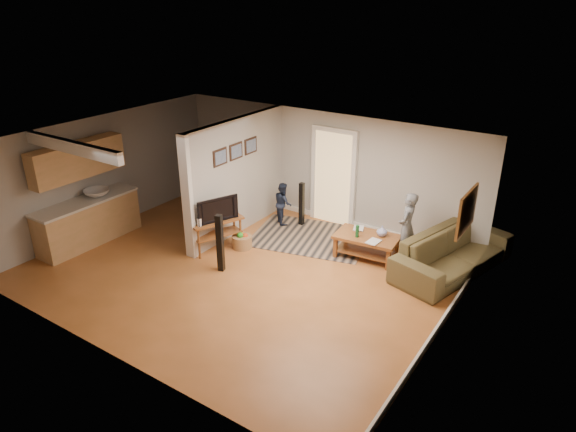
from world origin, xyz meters
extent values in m
plane|color=brown|center=(0.00, 0.00, 0.00)|extent=(7.50, 7.50, 0.00)
cube|color=#ADAAA5|center=(0.00, 3.00, 1.25)|extent=(7.50, 0.04, 2.50)
cube|color=#ADAAA5|center=(-3.75, 0.00, 1.25)|extent=(0.04, 6.00, 2.50)
cube|color=#ADAAA5|center=(3.75, 0.00, 1.25)|extent=(0.04, 6.00, 2.50)
cube|color=white|center=(0.00, 0.00, 2.50)|extent=(7.50, 6.00, 0.04)
cube|color=#ADAAA5|center=(-1.20, 1.45, 1.25)|extent=(0.15, 3.10, 2.50)
cube|color=white|center=(-1.20, -0.10, 1.25)|extent=(0.22, 0.10, 2.50)
cube|color=white|center=(0.00, 2.97, 0.06)|extent=(7.50, 0.04, 0.12)
cube|color=white|center=(3.72, 0.00, 0.06)|extent=(0.04, 6.00, 0.12)
cube|color=#D8B272|center=(0.30, 2.94, 1.05)|extent=(0.90, 0.06, 2.10)
cube|color=tan|center=(-3.43, -0.80, 0.45)|extent=(0.60, 2.20, 0.90)
cube|color=beige|center=(-3.43, -0.80, 0.92)|extent=(0.64, 2.24, 0.05)
cube|color=tan|center=(-3.45, -0.80, 1.80)|extent=(0.35, 2.00, 0.70)
imported|color=silver|center=(-3.43, -0.50, 0.94)|extent=(0.54, 0.54, 0.19)
cube|color=black|center=(-1.11, 0.80, 1.85)|extent=(0.03, 0.40, 0.34)
cube|color=black|center=(-1.11, 1.30, 1.85)|extent=(0.03, 0.40, 0.34)
cube|color=black|center=(-1.11, 1.80, 1.85)|extent=(0.03, 0.40, 0.34)
cube|color=brown|center=(3.71, 1.00, 1.75)|extent=(0.04, 0.90, 0.68)
cube|color=black|center=(0.32, 1.95, 0.01)|extent=(2.76, 2.29, 0.01)
imported|color=#483824|center=(3.30, 2.20, 0.00)|extent=(1.70, 2.81, 0.77)
cube|color=brown|center=(1.72, 1.79, 0.45)|extent=(1.29, 0.83, 0.06)
cube|color=silver|center=(1.72, 1.79, 0.46)|extent=(0.80, 0.50, 0.02)
cube|color=brown|center=(1.72, 1.79, 0.15)|extent=(1.18, 0.72, 0.03)
cube|color=brown|center=(1.21, 1.45, 0.22)|extent=(0.08, 0.08, 0.45)
cube|color=brown|center=(2.29, 1.56, 0.22)|extent=(0.08, 0.08, 0.45)
cube|color=brown|center=(1.15, 2.02, 0.22)|extent=(0.08, 0.08, 0.45)
cube|color=brown|center=(2.23, 2.13, 0.22)|extent=(0.08, 0.08, 0.45)
imported|color=#293896|center=(1.96, 1.94, 0.48)|extent=(0.22, 0.22, 0.21)
cylinder|color=#124F23|center=(1.58, 1.62, 0.60)|extent=(0.07, 0.07, 0.25)
imported|color=#998C4C|center=(1.34, 1.94, 0.48)|extent=(0.29, 0.33, 0.03)
imported|color=#66594C|center=(1.84, 1.60, 0.48)|extent=(0.24, 0.31, 0.02)
cube|color=brown|center=(-0.95, 0.40, 0.65)|extent=(0.78, 1.15, 0.04)
cube|color=brown|center=(-0.95, 0.40, 0.36)|extent=(0.71, 1.05, 0.03)
cylinder|color=brown|center=(-1.25, 0.02, 0.33)|extent=(0.04, 0.04, 0.66)
cylinder|color=brown|center=(-0.90, 0.88, 0.33)|extent=(0.04, 0.04, 0.66)
cylinder|color=brown|center=(-1.00, -0.08, 0.33)|extent=(0.04, 0.04, 0.66)
cylinder|color=brown|center=(-0.65, 0.78, 0.33)|extent=(0.04, 0.04, 0.66)
imported|color=black|center=(-0.93, 0.39, 0.68)|extent=(0.44, 0.84, 0.50)
cylinder|color=white|center=(-1.02, -0.01, 0.76)|extent=(0.09, 0.09, 0.16)
cube|color=black|center=(-0.35, -0.20, 0.57)|extent=(0.14, 0.14, 1.14)
cube|color=black|center=(-0.19, 2.41, 0.50)|extent=(0.10, 0.10, 1.00)
cylinder|color=#90643E|center=(-0.60, 0.76, 0.13)|extent=(0.41, 0.41, 0.27)
sphere|color=#D8461B|center=(-0.55, 0.79, 0.27)|extent=(0.12, 0.12, 0.12)
sphere|color=yellow|center=(-0.66, 0.77, 0.28)|extent=(0.12, 0.12, 0.12)
sphere|color=green|center=(-0.60, 0.70, 0.30)|extent=(0.12, 0.12, 0.12)
imported|color=slate|center=(2.37, 2.16, 0.00)|extent=(0.37, 0.53, 1.39)
imported|color=#1B2339|center=(-0.60, 2.27, 0.00)|extent=(0.59, 0.58, 0.96)
camera|label=1|loc=(5.44, -6.61, 4.87)|focal=32.00mm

